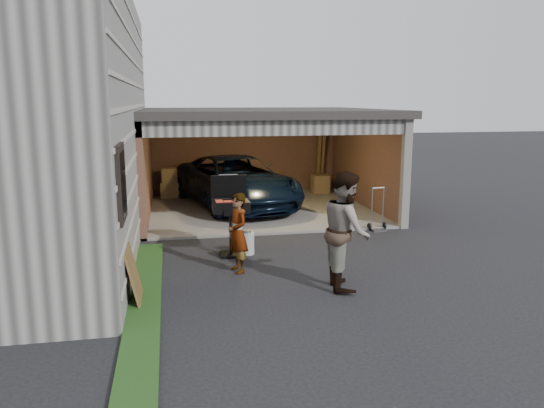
{
  "coord_description": "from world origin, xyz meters",
  "views": [
    {
      "loc": [
        -1.79,
        -8.47,
        3.16
      ],
      "look_at": [
        0.16,
        1.52,
        1.15
      ],
      "focal_mm": 35.0,
      "sensor_mm": 36.0,
      "label": 1
    }
  ],
  "objects_px": {
    "woman": "(238,233)",
    "bbq_grill": "(231,209)",
    "propane_tank": "(247,243)",
    "minivan": "(236,183)",
    "man": "(346,230)",
    "plywood_panel": "(134,275)",
    "hand_truck": "(378,222)"
  },
  "relations": [
    {
      "from": "bbq_grill",
      "to": "hand_truck",
      "type": "height_order",
      "value": "bbq_grill"
    },
    {
      "from": "plywood_panel",
      "to": "hand_truck",
      "type": "relative_size",
      "value": 0.84
    },
    {
      "from": "man",
      "to": "propane_tank",
      "type": "relative_size",
      "value": 4.36
    },
    {
      "from": "hand_truck",
      "to": "plywood_panel",
      "type": "bearing_deg",
      "value": -151.14
    },
    {
      "from": "man",
      "to": "propane_tank",
      "type": "xyz_separation_m",
      "value": [
        -1.36,
        2.26,
        -0.77
      ]
    },
    {
      "from": "minivan",
      "to": "man",
      "type": "xyz_separation_m",
      "value": [
        0.98,
        -7.1,
        0.26
      ]
    },
    {
      "from": "minivan",
      "to": "man",
      "type": "relative_size",
      "value": 2.65
    },
    {
      "from": "minivan",
      "to": "plywood_panel",
      "type": "bearing_deg",
      "value": -123.74
    },
    {
      "from": "bbq_grill",
      "to": "minivan",
      "type": "bearing_deg",
      "value": 81.65
    },
    {
      "from": "bbq_grill",
      "to": "hand_truck",
      "type": "relative_size",
      "value": 1.53
    },
    {
      "from": "minivan",
      "to": "hand_truck",
      "type": "bearing_deg",
      "value": -62.51
    },
    {
      "from": "propane_tank",
      "to": "hand_truck",
      "type": "xyz_separation_m",
      "value": [
        3.46,
        1.41,
        -0.02
      ]
    },
    {
      "from": "woman",
      "to": "hand_truck",
      "type": "bearing_deg",
      "value": 106.72
    },
    {
      "from": "woman",
      "to": "bbq_grill",
      "type": "height_order",
      "value": "bbq_grill"
    },
    {
      "from": "plywood_panel",
      "to": "hand_truck",
      "type": "distance_m",
      "value": 6.73
    },
    {
      "from": "bbq_grill",
      "to": "woman",
      "type": "bearing_deg",
      "value": -89.91
    },
    {
      "from": "man",
      "to": "bbq_grill",
      "type": "distance_m",
      "value": 2.81
    },
    {
      "from": "man",
      "to": "hand_truck",
      "type": "height_order",
      "value": "man"
    },
    {
      "from": "woman",
      "to": "man",
      "type": "distance_m",
      "value": 2.06
    },
    {
      "from": "minivan",
      "to": "hand_truck",
      "type": "height_order",
      "value": "minivan"
    },
    {
      "from": "man",
      "to": "hand_truck",
      "type": "relative_size",
      "value": 1.86
    },
    {
      "from": "propane_tank",
      "to": "man",
      "type": "bearing_deg",
      "value": -58.96
    },
    {
      "from": "propane_tank",
      "to": "bbq_grill",
      "type": "bearing_deg",
      "value": -176.95
    },
    {
      "from": "minivan",
      "to": "propane_tank",
      "type": "distance_m",
      "value": 4.88
    },
    {
      "from": "minivan",
      "to": "propane_tank",
      "type": "bearing_deg",
      "value": -108.92
    },
    {
      "from": "woman",
      "to": "plywood_panel",
      "type": "relative_size",
      "value": 1.64
    },
    {
      "from": "propane_tank",
      "to": "hand_truck",
      "type": "distance_m",
      "value": 3.74
    },
    {
      "from": "bbq_grill",
      "to": "propane_tank",
      "type": "distance_m",
      "value": 0.81
    },
    {
      "from": "propane_tank",
      "to": "plywood_panel",
      "type": "relative_size",
      "value": 0.51
    },
    {
      "from": "minivan",
      "to": "man",
      "type": "height_order",
      "value": "man"
    },
    {
      "from": "minivan",
      "to": "propane_tank",
      "type": "height_order",
      "value": "minivan"
    },
    {
      "from": "minivan",
      "to": "man",
      "type": "distance_m",
      "value": 7.17
    }
  ]
}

